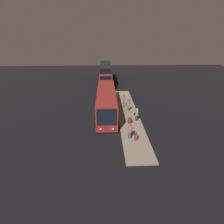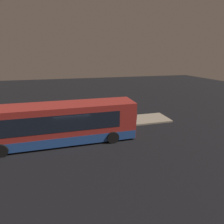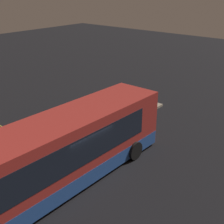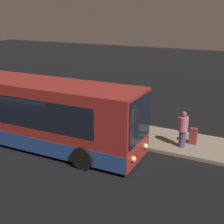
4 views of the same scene
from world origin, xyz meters
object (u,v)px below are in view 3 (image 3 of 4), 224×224
at_px(trash_bin, 76,129).
at_px(passenger_boarding, 55,120).
at_px(passenger_with_bags, 19,140).
at_px(suitcase, 116,109).
at_px(passenger_waiting, 119,105).
at_px(bus_lead, 53,157).
at_px(sign_post, 0,141).

bearing_deg(trash_bin, passenger_boarding, 126.81).
height_order(passenger_with_bags, suitcase, passenger_with_bags).
xyz_separation_m(passenger_boarding, passenger_waiting, (3.99, -1.35, 0.02)).
bearing_deg(suitcase, passenger_with_bags, 179.08).
height_order(bus_lead, passenger_boarding, bus_lead).
bearing_deg(passenger_waiting, sign_post, -22.83).
height_order(bus_lead, passenger_waiting, bus_lead).
bearing_deg(passenger_with_bags, trash_bin, 169.47).
xyz_separation_m(passenger_with_bags, suitcase, (7.17, -0.12, -0.60)).
distance_m(passenger_boarding, passenger_waiting, 4.21).
bearing_deg(passenger_with_bags, sign_post, 14.85).
relative_size(bus_lead, passenger_with_bags, 6.84).
relative_size(passenger_boarding, suitcase, 1.62).
xyz_separation_m(passenger_boarding, suitcase, (4.36, -0.79, -0.49)).
xyz_separation_m(passenger_with_bags, sign_post, (-1.25, -0.49, 0.61)).
xyz_separation_m(bus_lead, trash_bin, (3.86, 2.75, -1.03)).
relative_size(sign_post, trash_bin, 3.78).
bearing_deg(suitcase, bus_lead, -159.19).
height_order(bus_lead, sign_post, bus_lead).
bearing_deg(passenger_boarding, passenger_with_bags, 65.49).
distance_m(passenger_waiting, suitcase, 0.85).
distance_m(bus_lead, passenger_boarding, 4.87).
distance_m(passenger_waiting, passenger_with_bags, 6.84).
xyz_separation_m(bus_lead, suitcase, (7.54, 2.87, -0.97)).
distance_m(passenger_waiting, trash_bin, 3.39).
relative_size(bus_lead, passenger_boarding, 7.44).
relative_size(bus_lead, sign_post, 4.89).
bearing_deg(passenger_waiting, passenger_boarding, -40.25).
bearing_deg(suitcase, passenger_boarding, 169.74).
distance_m(bus_lead, trash_bin, 4.85).
height_order(bus_lead, trash_bin, bus_lead).
bearing_deg(trash_bin, sign_post, -176.82).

